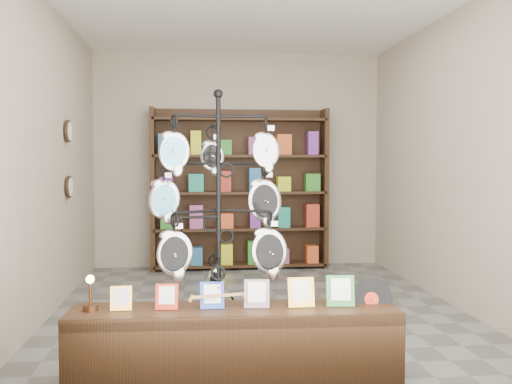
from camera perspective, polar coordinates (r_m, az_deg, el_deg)
The scene contains 6 objects.
ground at distance 5.75m, azimuth 0.26°, elevation -11.78°, with size 5.00×5.00×0.00m, color slate.
room_envelope at distance 5.57m, azimuth 0.26°, elevation 6.94°, with size 5.00×5.00×5.00m.
display_tree at distance 3.92m, azimuth -3.76°, elevation -1.88°, with size 1.00×0.91×1.96m.
front_shelf at distance 3.84m, azimuth -2.15°, elevation -15.24°, with size 2.14×0.51×0.75m.
back_shelving at distance 7.86m, azimuth -1.62°, elevation -0.19°, with size 2.42×0.36×2.20m.
wall_clocks at distance 6.47m, azimuth -18.23°, elevation 3.14°, with size 0.03×0.24×0.84m.
Camera 1 is at (-0.63, -5.53, 1.47)m, focal length 40.00 mm.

